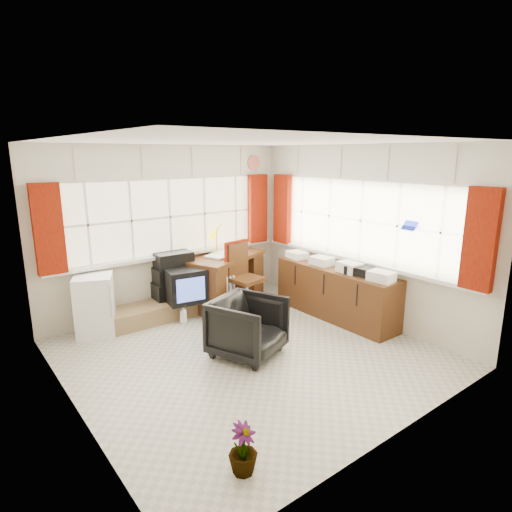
{
  "coord_description": "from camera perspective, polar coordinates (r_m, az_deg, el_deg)",
  "views": [
    {
      "loc": [
        -2.86,
        -3.83,
        2.38
      ],
      "look_at": [
        0.52,
        0.55,
        1.04
      ],
      "focal_mm": 30.0,
      "sensor_mm": 36.0,
      "label": 1
    }
  ],
  "objects": [
    {
      "name": "room_walls",
      "position": [
        4.86,
        -0.93,
        3.15
      ],
      "size": [
        4.0,
        4.0,
        4.0
      ],
      "color": "beige",
      "rests_on": "ground"
    },
    {
      "name": "flower_vase",
      "position": [
        3.54,
        -1.74,
        -24.37
      ],
      "size": [
        0.29,
        0.29,
        0.4
      ],
      "primitive_type": "imported",
      "rotation": [
        0.0,
        0.0,
        0.37
      ],
      "color": "black",
      "rests_on": "ground"
    },
    {
      "name": "office_chair",
      "position": [
        5.18,
        -1.1,
        -9.43
      ],
      "size": [
        1.0,
        1.01,
        0.71
      ],
      "primitive_type": "imported",
      "rotation": [
        0.0,
        0.0,
        0.39
      ],
      "color": "black",
      "rests_on": "ground"
    },
    {
      "name": "mini_fridge",
      "position": [
        6.1,
        -20.69,
        -6.18
      ],
      "size": [
        0.63,
        0.64,
        0.82
      ],
      "color": "white",
      "rests_on": "ground"
    },
    {
      "name": "desk_lamp",
      "position": [
        6.83,
        -5.27,
        2.94
      ],
      "size": [
        0.2,
        0.18,
        0.47
      ],
      "color": "yellow",
      "rests_on": "desk"
    },
    {
      "name": "spray_bottle_b",
      "position": [
        6.45,
        -6.42,
        -7.3
      ],
      "size": [
        0.11,
        0.11,
        0.18
      ],
      "primitive_type": "imported",
      "rotation": [
        0.0,
        0.0,
        -0.56
      ],
      "color": "#8ED4CE",
      "rests_on": "ground"
    },
    {
      "name": "file_tray",
      "position": [
        6.05,
        13.72,
        -1.88
      ],
      "size": [
        0.34,
        0.4,
        0.12
      ],
      "primitive_type": "cube",
      "rotation": [
        0.0,
        0.0,
        0.2
      ],
      "color": "black",
      "rests_on": "credenza"
    },
    {
      "name": "credenza",
      "position": [
        6.42,
        10.51,
        -4.69
      ],
      "size": [
        0.5,
        2.0,
        0.85
      ],
      "color": "#4A2A11",
      "rests_on": "ground"
    },
    {
      "name": "window_right",
      "position": [
        6.31,
        13.38,
        0.06
      ],
      "size": [
        0.12,
        3.7,
        3.6
      ],
      "color": "#FFF7C9",
      "rests_on": "room_walls"
    },
    {
      "name": "task_chair",
      "position": [
        6.51,
        -1.96,
        -2.49
      ],
      "size": [
        0.52,
        0.54,
        1.09
      ],
      "color": "black",
      "rests_on": "ground"
    },
    {
      "name": "overhead_cabinets",
      "position": [
        6.15,
        0.93,
        12.37
      ],
      "size": [
        3.98,
        3.98,
        0.48
      ],
      "color": "beige",
      "rests_on": "room_walls"
    },
    {
      "name": "curtains",
      "position": [
        6.15,
        0.82,
        4.93
      ],
      "size": [
        3.83,
        3.83,
        1.15
      ],
      "color": "maroon",
      "rests_on": "room_walls"
    },
    {
      "name": "window_back",
      "position": [
        6.6,
        -11.07,
        0.77
      ],
      "size": [
        3.7,
        0.12,
        3.6
      ],
      "color": "#FFF7C9",
      "rests_on": "room_walls"
    },
    {
      "name": "spray_bottle_a",
      "position": [
        6.26,
        -9.68,
        -7.59
      ],
      "size": [
        0.13,
        0.13,
        0.28
      ],
      "primitive_type": "imported",
      "rotation": [
        0.0,
        0.0,
        0.2
      ],
      "color": "white",
      "rests_on": "ground"
    },
    {
      "name": "radiator",
      "position": [
        6.5,
        -4.51,
        -5.7
      ],
      "size": [
        0.41,
        0.23,
        0.59
      ],
      "color": "white",
      "rests_on": "ground"
    },
    {
      "name": "crt_tv",
      "position": [
        6.35,
        -9.46,
        -3.84
      ],
      "size": [
        0.62,
        0.59,
        0.5
      ],
      "color": "black",
      "rests_on": "tv_bench"
    },
    {
      "name": "hifi_stack",
      "position": [
        6.6,
        -10.95,
        -2.57
      ],
      "size": [
        0.67,
        0.45,
        0.69
      ],
      "color": "black",
      "rests_on": "tv_bench"
    },
    {
      "name": "tv_bench",
      "position": [
        6.42,
        -14.24,
        -7.42
      ],
      "size": [
        1.4,
        0.5,
        0.25
      ],
      "primitive_type": "cube",
      "color": "olive",
      "rests_on": "ground"
    },
    {
      "name": "ground",
      "position": [
        5.34,
        -0.86,
        -12.89
      ],
      "size": [
        4.0,
        4.0,
        0.0
      ],
      "primitive_type": "plane",
      "color": "beige",
      "rests_on": "ground"
    },
    {
      "name": "desk",
      "position": [
        6.9,
        -4.06,
        -2.78
      ],
      "size": [
        1.53,
        1.14,
        0.83
      ],
      "color": "#4A2A11",
      "rests_on": "ground"
    }
  ]
}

